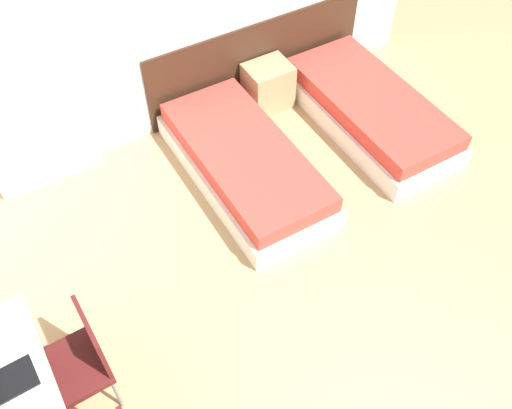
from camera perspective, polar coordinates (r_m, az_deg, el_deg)
name	(u,v)px	position (r m, az deg, el deg)	size (l,w,h in m)	color
wall_back	(149,5)	(5.19, -10.64, 19.00)	(5.73, 0.05, 2.70)	white
headboard_panel	(257,60)	(6.03, 0.13, 14.23)	(2.45, 0.03, 0.85)	#382316
bed_near_window	(245,163)	(5.26, -1.11, 4.12)	(0.90, 1.94, 0.38)	silver
bed_near_door	(370,110)	(5.91, 11.37, 9.23)	(0.90, 1.94, 0.38)	silver
nightstand	(268,86)	(6.00, 1.20, 11.77)	(0.45, 0.37, 0.49)	tan
radiator	(45,156)	(5.53, -20.35, 4.54)	(0.95, 0.12, 0.56)	silver
chair_near_laptop	(77,361)	(3.98, -17.45, -14.68)	(0.47, 0.47, 0.90)	#511919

